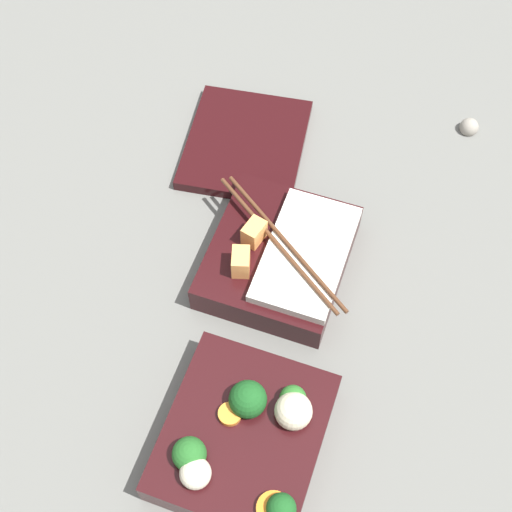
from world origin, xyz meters
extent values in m
plane|color=slate|center=(0.00, 0.00, 0.00)|extent=(3.00, 3.00, 0.00)
cube|color=black|center=(-0.12, -0.03, 0.02)|extent=(0.18, 0.16, 0.04)
sphere|color=#19511E|center=(-0.18, -0.09, 0.05)|extent=(0.03, 0.03, 0.03)
sphere|color=#19511E|center=(-0.09, -0.02, 0.05)|extent=(0.04, 0.04, 0.04)
sphere|color=#2D7028|center=(-0.07, -0.06, 0.05)|extent=(0.03, 0.03, 0.03)
sphere|color=#236023|center=(-0.16, 0.01, 0.05)|extent=(0.03, 0.03, 0.03)
cylinder|color=orange|center=(-0.18, -0.08, 0.04)|extent=(0.04, 0.04, 0.01)
cylinder|color=orange|center=(-0.11, -0.01, 0.04)|extent=(0.03, 0.03, 0.01)
sphere|color=beige|center=(-0.18, 0.00, 0.05)|extent=(0.03, 0.03, 0.03)
sphere|color=beige|center=(-0.09, -0.07, 0.05)|extent=(0.04, 0.04, 0.04)
cube|color=black|center=(0.10, 0.01, 0.02)|extent=(0.18, 0.16, 0.04)
cube|color=silver|center=(0.10, -0.03, 0.05)|extent=(0.16, 0.09, 0.01)
cube|color=#F4A356|center=(0.06, 0.04, 0.05)|extent=(0.03, 0.03, 0.03)
cube|color=#F4A356|center=(0.10, 0.04, 0.05)|extent=(0.03, 0.03, 0.03)
cylinder|color=#56331E|center=(0.10, 0.00, 0.05)|extent=(0.13, 0.18, 0.01)
cylinder|color=#56331E|center=(0.09, 0.01, 0.05)|extent=(0.13, 0.18, 0.01)
cube|color=black|center=(0.26, 0.11, 0.01)|extent=(0.19, 0.17, 0.01)
sphere|color=gray|center=(0.39, -0.17, 0.01)|extent=(0.03, 0.03, 0.03)
camera|label=1|loc=(-0.32, -0.11, 0.74)|focal=50.00mm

